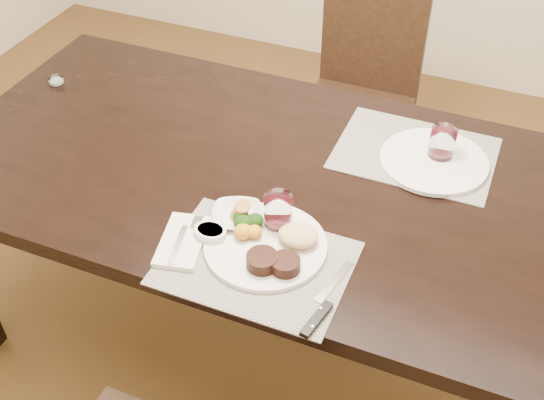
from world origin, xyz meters
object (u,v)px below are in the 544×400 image
at_px(steak_knife, 321,310).
at_px(far_plate, 434,161).
at_px(chair_far, 362,87).
at_px(wine_glass_near, 278,214).
at_px(cracker_bowl, 237,216).
at_px(dinner_plate, 270,245).

height_order(steak_knife, far_plate, same).
relative_size(chair_far, wine_glass_near, 8.79).
bearing_deg(far_plate, steak_knife, -100.34).
relative_size(cracker_bowl, wine_glass_near, 1.66).
height_order(chair_far, steak_knife, chair_far).
height_order(chair_far, cracker_bowl, chair_far).
relative_size(dinner_plate, cracker_bowl, 1.84).
height_order(cracker_bowl, wine_glass_near, wine_glass_near).
distance_m(steak_knife, far_plate, 0.66).
bearing_deg(far_plate, chair_far, 119.82).
distance_m(dinner_plate, steak_knife, 0.23).
bearing_deg(chair_far, steak_knife, -77.90).
height_order(steak_knife, wine_glass_near, wine_glass_near).
bearing_deg(steak_knife, far_plate, 91.42).
bearing_deg(dinner_plate, far_plate, 83.03).
height_order(cracker_bowl, far_plate, cracker_bowl).
relative_size(steak_knife, wine_glass_near, 2.61).
relative_size(steak_knife, cracker_bowl, 1.57).
distance_m(dinner_plate, far_plate, 0.59).
bearing_deg(far_plate, wine_glass_near, -126.73).
height_order(chair_far, wine_glass_near, chair_far).
bearing_deg(wine_glass_near, chair_far, 94.73).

